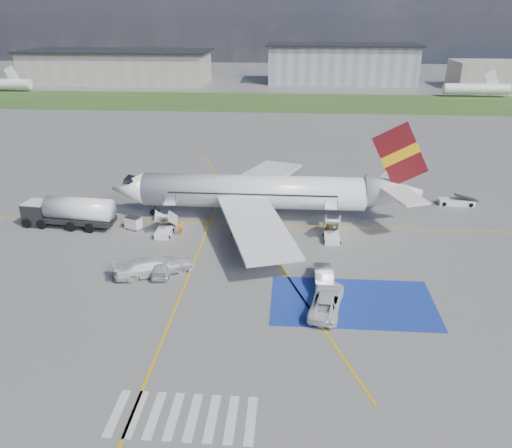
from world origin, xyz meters
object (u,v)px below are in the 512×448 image
object	(u,v)px
belt_loader	(457,202)
car_silver_b	(323,275)
car_silver_a	(162,266)
van_white_b	(154,263)
airliner	(266,192)
fuel_tanker	(70,214)
van_white_a	(327,298)
gpu_cart	(133,224)

from	to	relation	value
belt_loader	car_silver_b	size ratio (longest dim) A/B	1.01
belt_loader	car_silver_a	size ratio (longest dim) A/B	1.12
van_white_b	belt_loader	bearing A→B (deg)	-85.07
car_silver_a	van_white_b	bearing A→B (deg)	4.59
car_silver_b	van_white_b	world-z (taller)	van_white_b
airliner	car_silver_b	world-z (taller)	airliner
belt_loader	car_silver_b	bearing A→B (deg)	-128.46
fuel_tanker	car_silver_a	size ratio (longest dim) A/B	2.53
car_silver_b	van_white_b	distance (m)	15.95
car_silver_a	car_silver_b	world-z (taller)	car_silver_b
belt_loader	car_silver_b	world-z (taller)	car_silver_b
airliner	van_white_a	bearing A→B (deg)	-71.95
fuel_tanker	car_silver_b	bearing A→B (deg)	-14.44
car_silver_b	van_white_b	xyz separation A→B (m)	(-15.94, 0.42, 0.33)
car_silver_a	belt_loader	bearing A→B (deg)	-156.03
airliner	belt_loader	xyz separation A→B (m)	(24.22, 6.44, -3.04)
airliner	fuel_tanker	world-z (taller)	airliner
van_white_a	car_silver_b	bearing A→B (deg)	-77.90
gpu_cart	car_silver_b	distance (m)	23.51
fuel_tanker	van_white_a	xyz separation A→B (m)	(28.56, -15.06, -0.54)
airliner	gpu_cart	xyz separation A→B (m)	(-14.90, -4.16, -2.73)
fuel_tanker	gpu_cart	bearing A→B (deg)	4.73
car_silver_a	van_white_a	world-z (taller)	van_white_a
van_white_a	van_white_b	bearing A→B (deg)	-5.53
car_silver_a	car_silver_b	xyz separation A→B (m)	(15.24, -0.57, 0.05)
fuel_tanker	gpu_cart	distance (m)	7.51
van_white_a	gpu_cart	bearing A→B (deg)	-24.18
airliner	belt_loader	world-z (taller)	airliner
gpu_cart	van_white_b	bearing A→B (deg)	-39.46
airliner	car_silver_a	xyz separation A→B (m)	(-9.12, -14.13, -2.67)
car_silver_b	van_white_b	size ratio (longest dim) A/B	0.84
car_silver_b	airliner	bearing A→B (deg)	-68.42
fuel_tanker	car_silver_b	distance (m)	30.44
gpu_cart	belt_loader	world-z (taller)	gpu_cart
van_white_a	van_white_b	world-z (taller)	van_white_b
fuel_tanker	gpu_cart	world-z (taller)	fuel_tanker
gpu_cart	van_white_a	xyz separation A→B (m)	(21.10, -14.87, 0.31)
airliner	belt_loader	size ratio (longest dim) A/B	7.72
belt_loader	gpu_cart	bearing A→B (deg)	-162.72
fuel_tanker	belt_loader	size ratio (longest dim) A/B	2.26
belt_loader	car_silver_a	bearing A→B (deg)	-146.22
fuel_tanker	belt_loader	world-z (taller)	fuel_tanker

